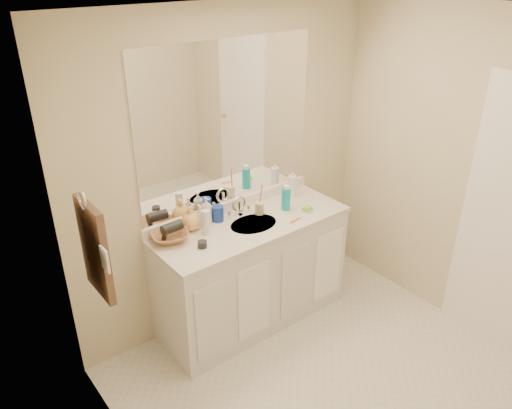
{
  "coord_description": "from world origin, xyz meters",
  "views": [
    {
      "loc": [
        -1.97,
        -1.53,
        2.66
      ],
      "look_at": [
        0.0,
        0.97,
        1.05
      ],
      "focal_mm": 35.0,
      "sensor_mm": 36.0,
      "label": 1
    }
  ],
  "objects": [
    {
      "name": "mirror",
      "position": [
        0.0,
        1.29,
        1.56
      ],
      "size": [
        1.48,
        0.01,
        1.2
      ],
      "primitive_type": "cube",
      "color": "white",
      "rests_on": "wall_back"
    },
    {
      "name": "wall_left",
      "position": [
        -1.3,
        0.0,
        1.2
      ],
      "size": [
        0.02,
        2.6,
        2.4
      ],
      "primitive_type": "cube",
      "color": "beige",
      "rests_on": "floor"
    },
    {
      "name": "hair_dryer",
      "position": [
        -0.58,
        1.18,
        0.97
      ],
      "size": [
        0.15,
        0.09,
        0.07
      ],
      "primitive_type": "cylinder",
      "rotation": [
        0.0,
        1.57,
        0.08
      ],
      "color": "black",
      "rests_on": "wicker_basket"
    },
    {
      "name": "soap_dish",
      "position": [
        0.45,
        0.91,
        0.89
      ],
      "size": [
        0.11,
        0.1,
        0.01
      ],
      "primitive_type": "cube",
      "rotation": [
        0.0,
        0.0,
        0.39
      ],
      "color": "silver",
      "rests_on": "countertop"
    },
    {
      "name": "blue_mug",
      "position": [
        -0.18,
        1.21,
        0.94
      ],
      "size": [
        0.1,
        0.1,
        0.12
      ],
      "primitive_type": "cylinder",
      "rotation": [
        0.0,
        0.0,
        0.12
      ],
      "color": "#153796",
      "rests_on": "countertop"
    },
    {
      "name": "tan_cup",
      "position": [
        0.13,
        1.1,
        0.93
      ],
      "size": [
        0.09,
        0.09,
        0.09
      ],
      "primitive_type": "cylinder",
      "rotation": [
        0.0,
        0.0,
        -0.32
      ],
      "color": "beige",
      "rests_on": "countertop"
    },
    {
      "name": "countertop",
      "position": [
        0.0,
        1.02,
        0.86
      ],
      "size": [
        1.52,
        0.57,
        0.03
      ],
      "primitive_type": "cube",
      "color": "silver",
      "rests_on": "vanity_cabinet"
    },
    {
      "name": "wicker_basket",
      "position": [
        -0.6,
        1.18,
        0.91
      ],
      "size": [
        0.33,
        0.33,
        0.06
      ],
      "primitive_type": "imported",
      "rotation": [
        0.0,
        0.0,
        -0.31
      ],
      "color": "#9F6840",
      "rests_on": "countertop"
    },
    {
      "name": "ceiling",
      "position": [
        0.0,
        0.0,
        2.4
      ],
      "size": [
        2.6,
        2.6,
        0.02
      ],
      "primitive_type": "cube",
      "color": "white",
      "rests_on": "wall_back"
    },
    {
      "name": "wall_back",
      "position": [
        0.0,
        1.3,
        1.2
      ],
      "size": [
        2.6,
        0.02,
        2.4
      ],
      "primitive_type": "cube",
      "color": "beige",
      "rests_on": "floor"
    },
    {
      "name": "vanity_cabinet",
      "position": [
        0.0,
        1.02,
        0.42
      ],
      "size": [
        1.5,
        0.55,
        0.85
      ],
      "primitive_type": "cube",
      "color": "silver",
      "rests_on": "floor"
    },
    {
      "name": "wall_right",
      "position": [
        1.3,
        0.0,
        1.2
      ],
      "size": [
        0.02,
        2.6,
        2.4
      ],
      "primitive_type": "cube",
      "color": "beige",
      "rests_on": "floor"
    },
    {
      "name": "faucet",
      "position": [
        0.0,
        1.18,
        0.94
      ],
      "size": [
        0.02,
        0.02,
        0.11
      ],
      "primitive_type": "cylinder",
      "color": "silver",
      "rests_on": "countertop"
    },
    {
      "name": "extra_white_bottle",
      "position": [
        -0.35,
        1.1,
        0.97
      ],
      "size": [
        0.06,
        0.06,
        0.18
      ],
      "primitive_type": "cylinder",
      "rotation": [
        0.0,
        0.0,
        0.1
      ],
      "color": "white",
      "rests_on": "countertop"
    },
    {
      "name": "hand_towel",
      "position": [
        -1.25,
        0.77,
        1.25
      ],
      "size": [
        0.04,
        0.32,
        0.55
      ],
      "primitive_type": "cube",
      "color": "#3E2C21",
      "rests_on": "towel_ring"
    },
    {
      "name": "backsplash",
      "position": [
        0.0,
        1.29,
        0.92
      ],
      "size": [
        1.52,
        0.03,
        0.08
      ],
      "primitive_type": "cube",
      "color": "white",
      "rests_on": "countertop"
    },
    {
      "name": "toothbrush",
      "position": [
        0.14,
        1.1,
        1.03
      ],
      "size": [
        0.02,
        0.04,
        0.19
      ],
      "primitive_type": "cylinder",
      "rotation": [
        0.14,
        0.0,
        0.34
      ],
      "color": "#E73C73",
      "rests_on": "tan_cup"
    },
    {
      "name": "dark_jar",
      "position": [
        -0.47,
        0.96,
        0.9
      ],
      "size": [
        0.07,
        0.07,
        0.04
      ],
      "primitive_type": "cylinder",
      "rotation": [
        0.0,
        0.0,
        0.11
      ],
      "color": "black",
      "rests_on": "countertop"
    },
    {
      "name": "switch_plate",
      "position": [
        -1.27,
        0.57,
        1.3
      ],
      "size": [
        0.01,
        0.08,
        0.13
      ],
      "primitive_type": "cube",
      "color": "white",
      "rests_on": "wall_left"
    },
    {
      "name": "floor",
      "position": [
        0.0,
        0.0,
        0.0
      ],
      "size": [
        2.6,
        2.6,
        0.0
      ],
      "primitive_type": "cube",
      "color": "silver",
      "rests_on": "ground"
    },
    {
      "name": "soap_bottle_cream",
      "position": [
        -0.33,
        1.21,
        0.97
      ],
      "size": [
        0.09,
        0.09,
        0.17
      ],
      "primitive_type": "imported",
      "rotation": [
        0.0,
        0.0,
        -0.16
      ],
      "color": "beige",
      "rests_on": "countertop"
    },
    {
      "name": "clear_pump_bottle",
      "position": [
        0.53,
        1.18,
        0.97
      ],
      "size": [
        0.09,
        0.09,
        0.18
      ],
      "primitive_type": "cylinder",
      "rotation": [
        0.0,
        0.0,
        0.3
      ],
      "color": "white",
      "rests_on": "countertop"
    },
    {
      "name": "soap_bottle_white",
      "position": [
        -0.26,
        1.23,
        0.98
      ],
      "size": [
        0.08,
        0.08,
        0.2
      ],
      "primitive_type": "imported",
      "rotation": [
        0.0,
        0.0,
        0.04
      ],
      "color": "silver",
      "rests_on": "countertop"
    },
    {
      "name": "sink_basin",
      "position": [
        0.0,
        1.0,
        0.87
      ],
      "size": [
        0.37,
        0.37,
        0.02
      ],
      "primitive_type": "cylinder",
      "color": "beige",
      "rests_on": "countertop"
    },
    {
      "name": "green_soap",
      "position": [
        0.45,
        0.91,
        0.9
      ],
      "size": [
        0.09,
        0.07,
        0.03
      ],
      "primitive_type": "cube",
      "rotation": [
        0.0,
        0.0,
        0.33
      ],
      "color": "#88DA35",
      "rests_on": "soap_dish"
    },
    {
      "name": "mouthwash_bottle",
      "position": [
        0.34,
        1.03,
        0.96
      ],
      "size": [
        0.08,
        0.08,
        0.17
      ],
      "primitive_type": "cylinder",
      "rotation": [
        0.0,
        0.0,
        -0.22
      ],
      "color": "#0EA0AC",
      "rests_on": "countertop"
    },
    {
      "name": "orange_comb",
      "position": [
        0.28,
        0.85,
        0.88
      ],
      "size": [
        0.11,
        0.04,
        0.0
      ],
      "primitive_type": "cube",
      "rotation": [
        0.0,
        0.0,
        0.15
      ],
      "color": "#FF581A",
      "rests_on": "countertop"
    },
    {
      "name": "towel_ring",
      "position": [
        -1.27,
        0.77,
        1.55
      ],
      "size": [
        0.01,
        0.11,
        0.11
      ],
      "primitive_type": "torus",
      "rotation": [
        0.0,
        1.57,
        0.0
      ],
      "color": "silver",
      "rests_on": "wall_left"
    },
    {
      "name": "soap_bottle_yellow",
      "position": [
        -0.4,
        1.22,
        0.97
      ],
      "size": [
        0.18,
        0.18,
        0.18
      ],
      "primitive_type": "imported",
      "rotation": [
        0.0,
        0.0,
        0.35
      ],
      "color": "#EFBA5D",
      "rests_on": "countertop"
    }
  ]
}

